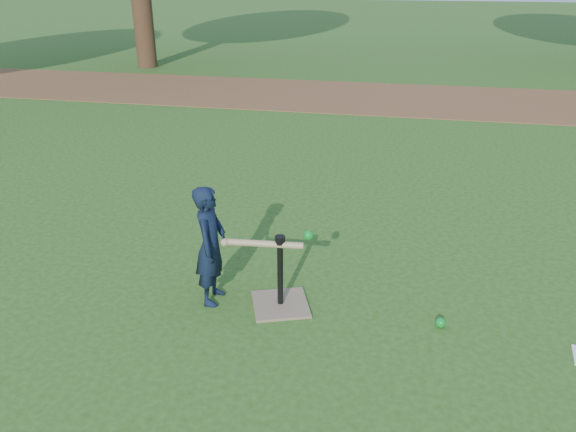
# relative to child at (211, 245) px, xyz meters

# --- Properties ---
(ground) EXTENTS (80.00, 80.00, 0.00)m
(ground) POSITION_rel_child_xyz_m (0.78, 0.24, -0.49)
(ground) COLOR #285116
(ground) RESTS_ON ground
(dirt_strip) EXTENTS (24.00, 3.00, 0.01)m
(dirt_strip) POSITION_rel_child_xyz_m (0.78, 7.74, -0.48)
(dirt_strip) COLOR brown
(dirt_strip) RESTS_ON ground
(child) EXTENTS (0.25, 0.37, 0.98)m
(child) POSITION_rel_child_xyz_m (0.00, 0.00, 0.00)
(child) COLOR black
(child) RESTS_ON ground
(wiffle_ball_ground) EXTENTS (0.08, 0.08, 0.08)m
(wiffle_ball_ground) POSITION_rel_child_xyz_m (1.78, -0.03, -0.45)
(wiffle_ball_ground) COLOR #0C8926
(wiffle_ball_ground) RESTS_ON ground
(batting_tee) EXTENTS (0.55, 0.55, 0.61)m
(batting_tee) POSITION_rel_child_xyz_m (0.55, 0.02, -0.38)
(batting_tee) COLOR #877156
(batting_tee) RESTS_ON ground
(swing_action) EXTENTS (0.70, 0.22, 0.12)m
(swing_action) POSITION_rel_child_xyz_m (0.46, 0.02, 0.07)
(swing_action) COLOR tan
(swing_action) RESTS_ON ground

